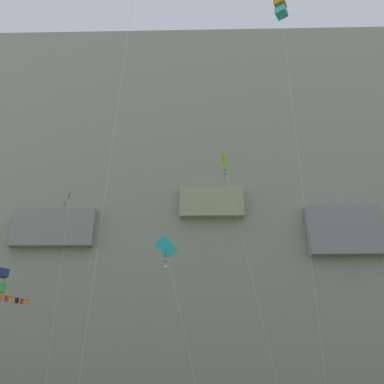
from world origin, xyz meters
TOP-DOWN VIEW (x-y plane):
  - cliff_face at (0.00, 66.66)m, footprint 180.00×29.02m
  - kite_banner_high_right at (-16.16, 27.17)m, footprint 3.99×7.50m
  - kite_banner_low_center at (-21.55, 30.41)m, footprint 1.82×5.27m
  - kite_box_far_right at (4.82, 14.14)m, footprint 1.54×1.82m
  - kite_box_far_left at (-20.76, 25.98)m, footprint 3.30×4.91m
  - kite_diamond_mid_center at (0.03, 19.97)m, footprint 2.72×5.85m
  - kite_diamond_high_center at (-4.43, 16.09)m, footprint 3.48×5.20m

SIDE VIEW (x-z plane):
  - kite_banner_low_center at x=-21.55m, z-range 4.23..13.69m
  - kite_diamond_high_center at x=-4.43m, z-range 4.42..15.74m
  - kite_box_far_left at x=-20.76m, z-range 4.57..15.85m
  - kite_banner_high_right at x=-16.16m, z-range 8.34..27.27m
  - kite_diamond_mid_center at x=0.03m, z-range 8.48..28.57m
  - kite_box_far_right at x=4.82m, z-range 14.87..46.54m
  - cliff_face at x=0.00m, z-range -0.03..72.77m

